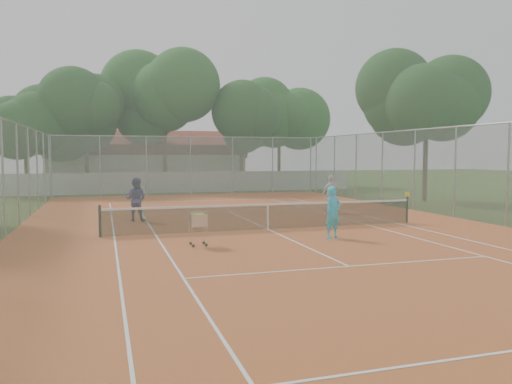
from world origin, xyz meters
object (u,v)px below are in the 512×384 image
object	(u,v)px
player_far_right	(331,194)
ball_hopper	(198,229)
tennis_net	(268,216)
player_near	(333,212)
player_far_left	(136,199)
clubhouse	(147,161)

from	to	relation	value
player_far_right	ball_hopper	size ratio (longest dim) A/B	1.66
tennis_net	player_near	bearing A→B (deg)	-59.72
tennis_net	player_far_left	world-z (taller)	player_far_left
clubhouse	player_far_left	bearing A→B (deg)	-95.71
player_far_left	clubhouse	bearing A→B (deg)	-73.04
player_near	player_far_right	size ratio (longest dim) A/B	0.96
clubhouse	player_far_left	distance (m)	25.33
tennis_net	clubhouse	size ratio (longest dim) A/B	0.72
player_near	ball_hopper	size ratio (longest dim) A/B	1.60
tennis_net	clubhouse	world-z (taller)	clubhouse
clubhouse	player_near	xyz separation A→B (m)	(3.45, -31.48, -1.32)
tennis_net	player_far_right	bearing A→B (deg)	42.34
clubhouse	player_far_left	world-z (taller)	clubhouse
player_near	player_far_left	size ratio (longest dim) A/B	0.96
player_far_left	player_near	bearing A→B (deg)	156.06
player_far_left	player_far_right	world-z (taller)	player_far_left
ball_hopper	clubhouse	bearing A→B (deg)	102.46
player_near	player_far_right	bearing A→B (deg)	46.03
tennis_net	player_far_left	distance (m)	5.94
player_far_left	ball_hopper	xyz separation A→B (m)	(1.44, -6.42, -0.36)
player_near	player_far_left	bearing A→B (deg)	114.52
tennis_net	player_near	size ratio (longest dim) A/B	6.88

